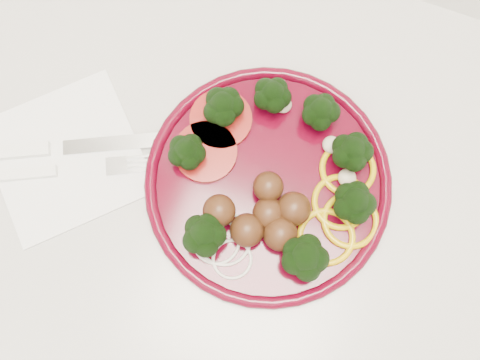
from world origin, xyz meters
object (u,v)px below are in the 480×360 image
(plate, at_px, (271,180))
(napkin, at_px, (66,157))
(knife, at_px, (45,149))
(fork, at_px, (42,172))

(plate, xyz_separation_m, napkin, (-0.23, -0.05, -0.02))
(plate, height_order, napkin, plate)
(plate, height_order, knife, plate)
(fork, bearing_deg, knife, 83.00)
(knife, bearing_deg, napkin, -22.66)
(napkin, height_order, knife, knife)
(fork, bearing_deg, napkin, 33.31)
(plate, distance_m, napkin, 0.24)
(napkin, relative_size, fork, 0.95)
(plate, xyz_separation_m, fork, (-0.25, -0.08, -0.01))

